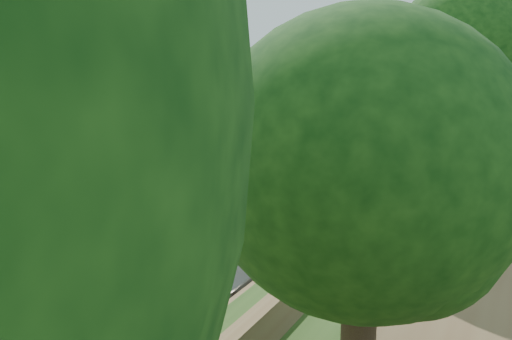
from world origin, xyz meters
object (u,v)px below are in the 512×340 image
at_px(signal_gantry, 432,96).
at_px(signal_farside, 404,146).
at_px(signal_platform, 56,187).
at_px(train, 419,113).
at_px(station_building, 176,116).
at_px(lamppost_far, 104,206).

xyz_separation_m(signal_gantry, signal_farside, (3.73, -32.20, -0.96)).
distance_m(signal_gantry, signal_platform, 49.53).
xyz_separation_m(train, signal_farside, (6.20, -38.74, 1.55)).
relative_size(train, signal_platform, 17.22).
height_order(station_building, train, station_building).
bearing_deg(lamppost_far, signal_platform, -75.81).
bearing_deg(signal_gantry, train, 110.71).
height_order(train, signal_platform, signal_platform).
relative_size(signal_gantry, signal_platform, 1.42).
relative_size(lamppost_far, signal_farside, 0.72).
bearing_deg(signal_farside, lamppost_far, -126.46).
relative_size(train, signal_farside, 16.61).
bearing_deg(signal_platform, station_building, 114.60).
relative_size(station_building, signal_farside, 1.41).
bearing_deg(train, lamppost_far, -94.15).
bearing_deg(signal_farside, signal_platform, -118.12).
xyz_separation_m(lamppost_far, signal_platform, (0.89, -3.51, 1.67)).
distance_m(signal_gantry, lamppost_far, 46.21).
height_order(lamppost_far, signal_farside, signal_farside).
relative_size(station_building, signal_platform, 1.46).
bearing_deg(signal_platform, signal_gantry, 83.77).
xyz_separation_m(station_building, train, (14.00, 31.53, -1.78)).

